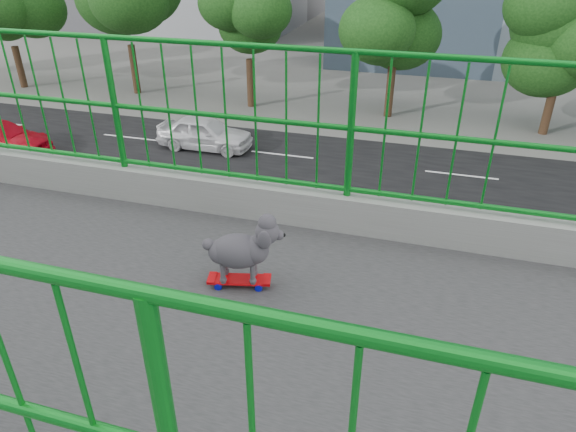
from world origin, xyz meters
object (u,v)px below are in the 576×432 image
at_px(poodle, 242,248).
at_px(car_4, 205,133).
at_px(skateboard, 239,280).
at_px(car_1, 112,239).
at_px(car_0, 309,362).

bearing_deg(poodle, car_4, -166.86).
bearing_deg(car_4, skateboard, -153.38).
height_order(skateboard, car_4, skateboard).
bearing_deg(car_4, car_1, -172.52).
distance_m(skateboard, car_4, 21.50).
relative_size(skateboard, poodle, 0.83).
relative_size(skateboard, car_1, 0.09).
xyz_separation_m(skateboard, car_1, (-8.78, -7.95, -6.25)).
height_order(poodle, car_1, poodle).
bearing_deg(car_1, car_0, 65.83).
relative_size(car_0, car_4, 0.89).
bearing_deg(car_0, skateboard, 8.40).
height_order(skateboard, poodle, poodle).
distance_m(skateboard, poodle, 0.26).
bearing_deg(skateboard, poodle, 90.00).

